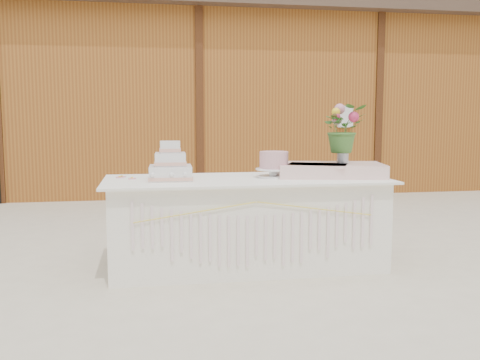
# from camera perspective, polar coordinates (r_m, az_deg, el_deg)

# --- Properties ---
(ground) EXTENTS (80.00, 80.00, 0.00)m
(ground) POSITION_cam_1_polar(r_m,az_deg,el_deg) (4.72, 0.64, -9.14)
(ground) COLOR beige
(ground) RESTS_ON ground
(barn) EXTENTS (12.60, 4.60, 3.30)m
(barn) POSITION_cam_1_polar(r_m,az_deg,el_deg) (10.50, -5.49, 8.80)
(barn) COLOR #92581E
(barn) RESTS_ON ground
(cake_table) EXTENTS (2.40, 1.00, 0.77)m
(cake_table) POSITION_cam_1_polar(r_m,az_deg,el_deg) (4.62, 0.65, -4.54)
(cake_table) COLOR white
(cake_table) RESTS_ON ground
(wedding_cake) EXTENTS (0.37, 0.37, 0.32)m
(wedding_cake) POSITION_cam_1_polar(r_m,az_deg,el_deg) (4.47, -7.43, 1.41)
(wedding_cake) COLOR white
(wedding_cake) RESTS_ON cake_table
(pink_cake_stand) EXTENTS (0.31, 0.31, 0.23)m
(pink_cake_stand) POSITION_cam_1_polar(r_m,az_deg,el_deg) (4.62, 3.63, 1.83)
(pink_cake_stand) COLOR white
(pink_cake_stand) RESTS_ON cake_table
(satin_runner) EXTENTS (1.00, 0.70, 0.12)m
(satin_runner) POSITION_cam_1_polar(r_m,az_deg,el_deg) (4.78, 9.60, 1.07)
(satin_runner) COLOR beige
(satin_runner) RESTS_ON cake_table
(flower_vase) EXTENTS (0.10, 0.10, 0.14)m
(flower_vase) POSITION_cam_1_polar(r_m,az_deg,el_deg) (4.82, 10.89, 2.62)
(flower_vase) COLOR silver
(flower_vase) RESTS_ON satin_runner
(bouquet) EXTENTS (0.39, 0.34, 0.43)m
(bouquet) POSITION_cam_1_polar(r_m,az_deg,el_deg) (4.81, 10.97, 5.99)
(bouquet) COLOR #3E6D2B
(bouquet) RESTS_ON flower_vase
(loose_flowers) EXTENTS (0.26, 0.36, 0.02)m
(loose_flowers) POSITION_cam_1_polar(r_m,az_deg,el_deg) (4.65, -12.18, 0.26)
(loose_flowers) COLOR pink
(loose_flowers) RESTS_ON cake_table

